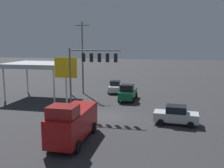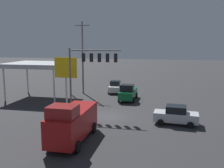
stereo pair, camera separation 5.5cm
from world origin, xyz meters
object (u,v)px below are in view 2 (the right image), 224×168
object	(u,v)px
pickup_parked	(128,93)
delivery_truck	(72,122)
price_sign	(66,70)
hatchback_crossing	(115,87)
utility_pole	(83,56)
sedan_far	(176,115)
fire_hydrant	(65,118)
traffic_signal_assembly	(91,63)

from	to	relation	value
pickup_parked	delivery_truck	world-z (taller)	delivery_truck
price_sign	hatchback_crossing	xyz separation A→B (m)	(-3.91, -11.50, -3.93)
utility_pole	pickup_parked	size ratio (longest dim) A/B	2.20
price_sign	sedan_far	bearing A→B (deg)	165.81
price_sign	delivery_truck	distance (m)	11.28
delivery_truck	fire_hydrant	world-z (taller)	delivery_truck
utility_pole	hatchback_crossing	size ratio (longest dim) A/B	2.97
price_sign	fire_hydrant	world-z (taller)	price_sign
traffic_signal_assembly	fire_hydrant	size ratio (longest dim) A/B	8.71
delivery_truck	pickup_parked	bearing A→B (deg)	172.07
traffic_signal_assembly	sedan_far	distance (m)	11.13
traffic_signal_assembly	sedan_far	size ratio (longest dim) A/B	1.70
sedan_far	pickup_parked	bearing A→B (deg)	-52.47
pickup_parked	sedan_far	bearing A→B (deg)	34.34
traffic_signal_assembly	pickup_parked	xyz separation A→B (m)	(-3.33, -7.38, -4.76)
utility_pole	delivery_truck	distance (m)	20.88
price_sign	fire_hydrant	distance (m)	6.85
utility_pole	fire_hydrant	xyz separation A→B (m)	(-2.84, 14.71, -5.62)
sedan_far	delivery_truck	bearing A→B (deg)	41.21
price_sign	sedan_far	xyz separation A→B (m)	(-13.19, 3.33, -3.93)
price_sign	pickup_parked	bearing A→B (deg)	-136.87
pickup_parked	hatchback_crossing	world-z (taller)	pickup_parked
traffic_signal_assembly	sedan_far	world-z (taller)	traffic_signal_assembly
price_sign	fire_hydrant	size ratio (longest dim) A/B	7.36
delivery_truck	fire_hydrant	bearing A→B (deg)	-150.40
traffic_signal_assembly	delivery_truck	bearing A→B (deg)	96.72
pickup_parked	price_sign	bearing A→B (deg)	-45.74
utility_pole	pickup_parked	xyz separation A→B (m)	(-7.92, 3.40, -4.95)
price_sign	delivery_truck	bearing A→B (deg)	114.72
utility_pole	delivery_truck	size ratio (longest dim) A/B	1.70
utility_pole	fire_hydrant	size ratio (longest dim) A/B	13.11
hatchback_crossing	traffic_signal_assembly	bearing A→B (deg)	-4.91
delivery_truck	hatchback_crossing	world-z (taller)	delivery_truck
traffic_signal_assembly	price_sign	bearing A→B (deg)	-15.83
utility_pole	fire_hydrant	world-z (taller)	utility_pole
price_sign	sedan_far	world-z (taller)	price_sign
pickup_parked	sedan_far	xyz separation A→B (m)	(-6.37, 9.72, -0.16)
delivery_truck	hatchback_crossing	bearing A→B (deg)	-178.22
price_sign	fire_hydrant	xyz separation A→B (m)	(-1.75, 4.92, -4.44)
pickup_parked	fire_hydrant	bearing A→B (deg)	-23.04
delivery_truck	sedan_far	size ratio (longest dim) A/B	1.50
traffic_signal_assembly	pickup_parked	world-z (taller)	traffic_signal_assembly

